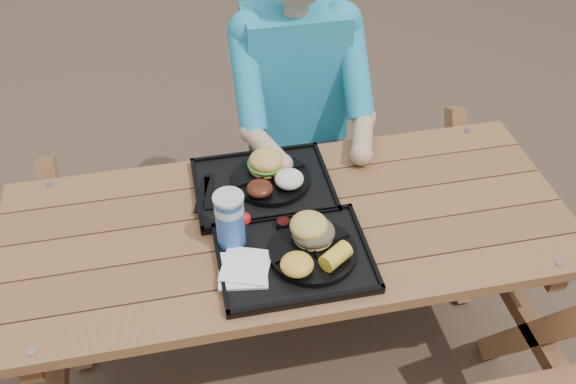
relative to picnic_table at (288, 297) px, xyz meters
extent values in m
plane|color=#999999|center=(0.00, 0.00, -0.38)|extent=(60.00, 60.00, 0.00)
cube|color=black|center=(-0.01, -0.16, 0.39)|extent=(0.45, 0.35, 0.02)
cube|color=black|center=(-0.05, 0.17, 0.39)|extent=(0.45, 0.35, 0.02)
cylinder|color=black|center=(0.04, -0.17, 0.41)|extent=(0.26, 0.26, 0.02)
cylinder|color=black|center=(-0.02, 0.18, 0.41)|extent=(0.26, 0.26, 0.02)
cube|color=white|center=(-0.17, -0.19, 0.40)|extent=(0.16, 0.16, 0.02)
cylinder|color=#164CA7|center=(-0.19, -0.06, 0.48)|extent=(0.09, 0.09, 0.17)
cylinder|color=black|center=(-0.02, -0.04, 0.41)|extent=(0.04, 0.04, 0.03)
cylinder|color=yellow|center=(0.06, -0.02, 0.41)|extent=(0.05, 0.05, 0.03)
ellipsoid|color=yellow|center=(-0.02, -0.23, 0.44)|extent=(0.10, 0.10, 0.05)
cube|color=black|center=(-0.23, 0.17, 0.40)|extent=(0.05, 0.17, 0.01)
ellipsoid|color=#501E10|center=(-0.07, 0.11, 0.43)|extent=(0.09, 0.09, 0.04)
ellipsoid|color=white|center=(0.03, 0.13, 0.44)|extent=(0.09, 0.09, 0.05)
camera|label=1|loc=(-0.29, -1.41, 1.80)|focal=40.00mm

